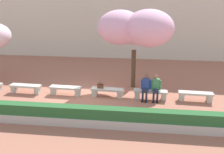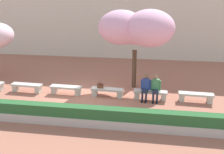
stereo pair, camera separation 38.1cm
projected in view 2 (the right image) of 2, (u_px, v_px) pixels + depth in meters
name	position (u px, v px, depth m)	size (l,w,h in m)	color
ground_plane	(86.00, 95.00, 13.48)	(100.00, 100.00, 0.00)	#9E604C
building_facade	(115.00, 7.00, 21.89)	(28.00, 4.00, 7.87)	beige
stone_bench_near_west	(27.00, 87.00, 13.87)	(1.66, 0.49, 0.45)	#BCB7AD
stone_bench_center	(66.00, 89.00, 13.54)	(1.66, 0.49, 0.45)	#BCB7AD
stone_bench_near_east	(107.00, 91.00, 13.22)	(1.66, 0.49, 0.45)	#BCB7AD
stone_bench_east_end	(150.00, 94.00, 12.90)	(1.66, 0.49, 0.45)	#BCB7AD
stone_bench_far_east	(196.00, 96.00, 12.58)	(1.66, 0.49, 0.45)	#BCB7AD
person_seated_left	(146.00, 86.00, 12.77)	(0.51, 0.72, 1.29)	black
person_seated_right	(156.00, 87.00, 12.70)	(0.51, 0.68, 1.29)	black
handbag	(100.00, 86.00, 13.19)	(0.30, 0.15, 0.34)	brown
cherry_tree_main	(136.00, 28.00, 13.64)	(4.02, 3.14, 4.27)	#473323
planter_hedge_foreground	(67.00, 115.00, 10.46)	(16.11, 0.50, 0.80)	#BCB7AD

